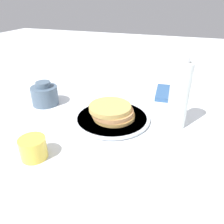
# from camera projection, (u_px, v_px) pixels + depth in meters

# --- Properties ---
(ground_plane) EXTENTS (4.00, 4.00, 0.00)m
(ground_plane) POSITION_uv_depth(u_px,v_px,m) (107.00, 117.00, 0.86)
(ground_plane) COLOR white
(plate) EXTENTS (0.29, 0.29, 0.01)m
(plate) POSITION_uv_depth(u_px,v_px,m) (112.00, 118.00, 0.83)
(plate) COLOR silver
(plate) RESTS_ON ground_plane
(pancake_stack) EXTENTS (0.16, 0.17, 0.05)m
(pancake_stack) POSITION_uv_depth(u_px,v_px,m) (112.00, 111.00, 0.82)
(pancake_stack) COLOR tan
(pancake_stack) RESTS_ON plate
(juice_glass) EXTENTS (0.08, 0.08, 0.06)m
(juice_glass) POSITION_uv_depth(u_px,v_px,m) (33.00, 148.00, 0.63)
(juice_glass) COLOR yellow
(juice_glass) RESTS_ON ground_plane
(cream_jug) EXTENTS (0.11, 0.11, 0.10)m
(cream_jug) POSITION_uv_depth(u_px,v_px,m) (45.00, 95.00, 0.94)
(cream_jug) COLOR #4C6075
(cream_jug) RESTS_ON ground_plane
(water_bottle_near) EXTENTS (0.07, 0.07, 0.25)m
(water_bottle_near) POSITION_uv_depth(u_px,v_px,m) (179.00, 96.00, 0.74)
(water_bottle_near) COLOR silver
(water_bottle_near) RESTS_ON ground_plane
(napkin) EXTENTS (0.19, 0.14, 0.02)m
(napkin) POSITION_uv_depth(u_px,v_px,m) (169.00, 93.00, 1.03)
(napkin) COLOR #33598C
(napkin) RESTS_ON ground_plane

